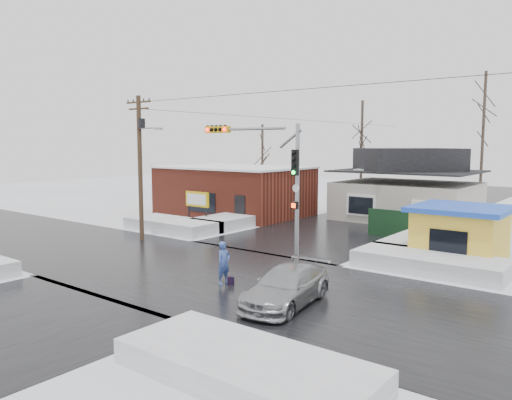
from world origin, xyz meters
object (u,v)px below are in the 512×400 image
Objects in this scene: marquee_sign at (197,200)px; kiosk at (460,233)px; utility_pole at (141,159)px; car at (286,287)px; traffic_signal at (270,175)px; pedestrian at (224,263)px.

kiosk is (18.50, 0.50, -0.46)m from marquee_sign.
utility_pole is 15.82m from car.
traffic_signal is 10.43m from kiosk.
marquee_sign is 15.67m from pedestrian.
kiosk is 12.75m from pedestrian.
pedestrian is at bearing -41.25° from marquee_sign.
utility_pole is 1.85× the size of car.
utility_pole reaches higher than kiosk.
utility_pole is at bearing 72.81° from pedestrian.
traffic_signal reaches higher than marquee_sign.
traffic_signal is at bearing 124.84° from car.
traffic_signal is at bearing -2.95° from utility_pole.
utility_pole is at bearing -79.87° from marquee_sign.
traffic_signal is 3.73× the size of pedestrian.
utility_pole reaches higher than traffic_signal.
marquee_sign is at bearing 137.12° from car.
marquee_sign is at bearing 53.57° from pedestrian.
marquee_sign reaches higher than car.
car is at bearing -104.97° from kiosk.
marquee_sign is 0.55× the size of kiosk.
kiosk is at bearing 20.44° from utility_pole.
traffic_signal is 5.24m from pedestrian.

